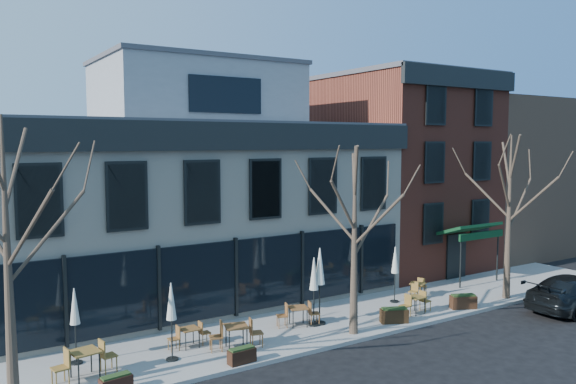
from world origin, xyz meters
TOP-DOWN VIEW (x-y plane):
  - ground at (0.00, 0.00)m, footprint 120.00×120.00m
  - sidewalk_front at (3.25, -2.15)m, footprint 33.50×4.70m
  - corner_building at (0.07, 5.07)m, footprint 18.39×10.39m
  - red_brick_building at (13.00, 4.98)m, footprint 8.20×11.78m
  - bg_building at (23.00, 6.00)m, footprint 12.00×12.00m
  - tree_corner at (-8.49, -3.20)m, footprint 3.93×3.98m
  - tree_mid at (3.01, -3.90)m, footprint 3.50×3.55m
  - tree_right at (12.01, -3.90)m, footprint 3.72×3.77m
  - parked_sedan at (13.35, -6.40)m, footprint 5.30×2.20m
  - cafe_set_0 at (-6.47, -2.71)m, footprint 2.04×0.92m
  - cafe_set_1 at (-2.78, -1.96)m, footprint 1.57×0.64m
  - cafe_set_2 at (-1.46, -2.98)m, footprint 1.97×0.97m
  - cafe_set_3 at (1.69, -2.09)m, footprint 1.79×0.96m
  - cafe_set_4 at (6.72, -3.39)m, footprint 1.70×0.72m
  - cafe_set_5 at (8.58, -1.68)m, footprint 1.58×1.00m
  - umbrella_0 at (-6.46, -1.37)m, footprint 0.40×0.40m
  - umbrella_1 at (-3.71, -2.75)m, footprint 0.42×0.42m
  - umbrella_2 at (2.24, -2.37)m, footprint 0.43×0.43m
  - umbrella_3 at (2.54, -2.35)m, footprint 0.49×0.49m
  - umbrella_4 at (7.15, -1.67)m, footprint 0.40×0.40m
  - planter_0 at (-5.94, -4.17)m, footprint 0.95×0.47m
  - planter_1 at (-1.88, -4.20)m, footprint 0.94×0.42m
  - planter_2 at (5.14, -3.80)m, footprint 1.17×0.84m
  - planter_3 at (9.00, -3.96)m, footprint 1.19×0.85m

SIDE VIEW (x-z plane):
  - ground at x=0.00m, z-range 0.00..0.00m
  - sidewalk_front at x=3.25m, z-range 0.00..0.15m
  - planter_0 at x=-5.94m, z-range 0.15..0.66m
  - planter_1 at x=-1.88m, z-range 0.15..0.66m
  - planter_2 at x=5.14m, z-range 0.15..0.76m
  - planter_3 at x=9.00m, z-range 0.15..0.77m
  - cafe_set_5 at x=8.58m, z-range 0.16..0.99m
  - cafe_set_1 at x=-2.78m, z-range 0.16..0.99m
  - cafe_set_4 at x=6.72m, z-range 0.16..1.05m
  - cafe_set_3 at x=1.69m, z-range 0.16..1.08m
  - cafe_set_2 at x=-1.46m, z-range 0.16..1.18m
  - cafe_set_0 at x=-6.47m, z-range 0.16..1.22m
  - parked_sedan at x=13.35m, z-range 0.00..1.53m
  - umbrella_0 at x=-6.46m, z-range 0.66..3.15m
  - umbrella_4 at x=7.15m, z-range 0.67..3.19m
  - umbrella_1 at x=-3.71m, z-range 0.68..3.28m
  - umbrella_2 at x=2.24m, z-range 0.71..3.42m
  - umbrella_3 at x=2.54m, z-range 0.78..3.82m
  - tree_mid at x=3.01m, z-range 0.27..7.31m
  - tree_right at x=12.01m, z-range 0.28..7.76m
  - tree_corner at x=-8.49m, z-range 0.29..8.21m
  - corner_building at x=0.07m, z-range -0.83..10.27m
  - bg_building at x=23.00m, z-range 0.00..10.00m
  - red_brick_building at x=13.00m, z-range 0.05..11.22m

